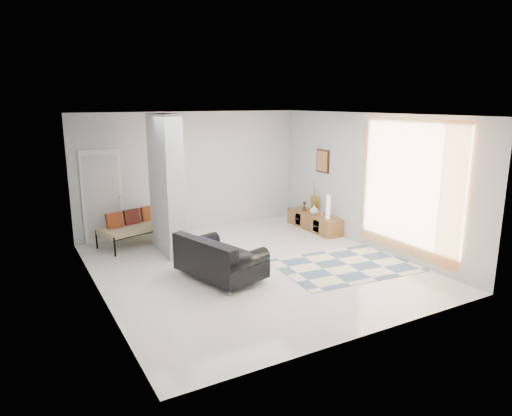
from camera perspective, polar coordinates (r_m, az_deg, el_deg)
floor at (r=8.64m, az=-0.36°, el=-7.32°), size 6.00×6.00×0.00m
ceiling at (r=8.09m, az=-0.39°, el=11.59°), size 6.00×6.00×0.00m
wall_back at (r=10.94m, az=-7.99°, el=4.51°), size 6.00×0.00×6.00m
wall_front at (r=5.88m, az=13.89°, el=-3.26°), size 6.00×0.00×6.00m
wall_left at (r=7.36m, az=-19.47°, el=-0.33°), size 0.00×6.00×6.00m
wall_right at (r=9.85m, az=13.80°, el=3.31°), size 0.00×6.00×6.00m
partition_column at (r=9.27m, az=-11.17°, el=2.84°), size 0.35×1.20×2.80m
hallway_door at (r=10.41m, az=-18.67°, el=1.37°), size 0.85×0.06×2.04m
curtain at (r=8.99m, az=18.41°, el=2.42°), size 0.00×2.55×2.55m
wall_art at (r=10.94m, az=8.35°, el=5.83°), size 0.04×0.45×0.55m
media_console at (r=11.10m, az=7.28°, el=-1.64°), size 0.45×1.68×0.80m
loveseat at (r=7.97m, az=-4.83°, el=-6.42°), size 1.30×1.75×0.76m
daybed at (r=10.21m, az=-14.22°, el=-2.05°), size 1.95×1.27×0.77m
area_rug at (r=8.87m, az=11.41°, el=-6.98°), size 2.77×1.98×0.01m
cylinder_lamp at (r=10.56m, az=9.02°, el=0.13°), size 0.10×0.10×0.54m
bronze_figurine at (r=11.27m, az=6.08°, el=0.22°), size 0.13×0.13×0.22m
vase at (r=10.96m, az=7.27°, el=-0.19°), size 0.23×0.23×0.22m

